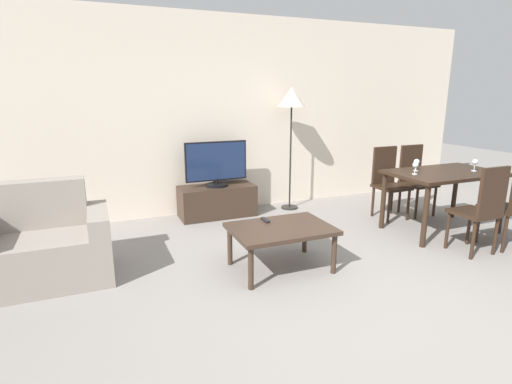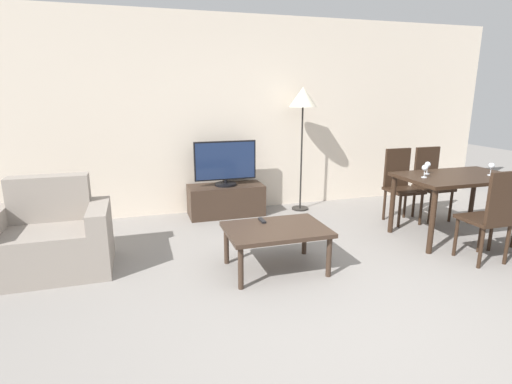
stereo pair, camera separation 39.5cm
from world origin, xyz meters
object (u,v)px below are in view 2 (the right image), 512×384
(tv_stand, at_px, (226,200))
(coffee_table, at_px, (276,232))
(dining_chair_near, at_px, (492,213))
(tv, at_px, (225,163))
(remote_primary, at_px, (262,220))
(wine_glass_right, at_px, (428,165))
(dining_chair_far_left, at_px, (400,182))
(wine_glass_left, at_px, (491,167))
(wine_glass_center, at_px, (425,169))
(armchair, at_px, (50,240))
(dining_table, at_px, (458,183))
(dining_chair_far, at_px, (430,180))
(floor_lamp, at_px, (303,102))

(tv_stand, xyz_separation_m, coffee_table, (0.07, -1.88, 0.17))
(dining_chair_near, bearing_deg, tv_stand, 132.50)
(tv, relative_size, remote_primary, 5.67)
(coffee_table, distance_m, wine_glass_right, 2.11)
(remote_primary, bearing_deg, dining_chair_far_left, 19.25)
(tv_stand, distance_m, wine_glass_left, 3.29)
(wine_glass_center, bearing_deg, armchair, 174.94)
(coffee_table, bearing_deg, dining_chair_far_left, 24.94)
(dining_table, distance_m, wine_glass_center, 0.51)
(armchair, height_order, coffee_table, armchair)
(wine_glass_center, bearing_deg, wine_glass_left, -8.40)
(coffee_table, bearing_deg, remote_primary, 108.01)
(dining_chair_far, relative_size, floor_lamp, 0.55)
(dining_chair_far_left, bearing_deg, wine_glass_left, -55.19)
(floor_lamp, height_order, wine_glass_center, floor_lamp)
(wine_glass_center, bearing_deg, wine_glass_right, 43.28)
(dining_chair_near, height_order, wine_glass_right, dining_chair_near)
(coffee_table, relative_size, dining_table, 0.72)
(tv_stand, relative_size, tv, 1.21)
(armchair, xyz_separation_m, dining_chair_far_left, (4.15, 0.36, 0.21))
(tv_stand, distance_m, dining_table, 2.92)
(dining_chair_near, distance_m, wine_glass_left, 0.90)
(tv, distance_m, wine_glass_center, 2.51)
(coffee_table, bearing_deg, wine_glass_right, 11.66)
(coffee_table, height_order, dining_chair_far_left, dining_chair_far_left)
(dining_chair_far_left, distance_m, wine_glass_center, 0.81)
(floor_lamp, bearing_deg, tv, 177.72)
(floor_lamp, bearing_deg, dining_chair_far, -29.68)
(dining_table, xyz_separation_m, dining_chair_far, (0.23, 0.72, -0.13))
(coffee_table, xyz_separation_m, remote_primary, (-0.07, 0.22, 0.06))
(tv_stand, height_order, remote_primary, remote_primary)
(wine_glass_center, bearing_deg, dining_chair_near, -72.13)
(dining_chair_far, xyz_separation_m, remote_primary, (-2.62, -0.75, -0.08))
(wine_glass_left, bearing_deg, dining_chair_far_left, 124.81)
(tv, bearing_deg, dining_chair_far_left, -22.87)
(dining_chair_far_left, xyz_separation_m, wine_glass_right, (-0.07, -0.55, 0.32))
(coffee_table, height_order, dining_chair_far, dining_chair_far)
(floor_lamp, distance_m, wine_glass_center, 1.90)
(dining_table, height_order, wine_glass_center, wine_glass_center)
(tv_stand, distance_m, dining_chair_far, 2.79)
(armchair, bearing_deg, dining_chair_near, -14.53)
(dining_chair_near, distance_m, remote_primary, 2.26)
(armchair, xyz_separation_m, remote_primary, (2.00, -0.39, 0.13))
(wine_glass_left, xyz_separation_m, wine_glass_right, (-0.65, 0.28, 0.00))
(armchair, distance_m, wine_glass_left, 4.78)
(floor_lamp, distance_m, wine_glass_right, 1.86)
(tv_stand, xyz_separation_m, tv, (0.00, -0.00, 0.52))
(coffee_table, xyz_separation_m, floor_lamp, (1.03, 1.83, 1.16))
(dining_table, distance_m, dining_chair_far, 0.77)
(armchair, distance_m, coffee_table, 2.16)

